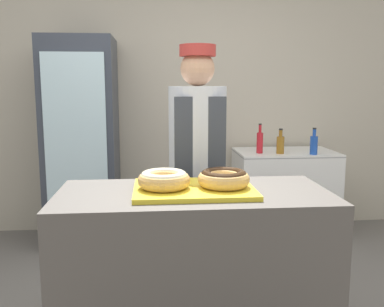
{
  "coord_description": "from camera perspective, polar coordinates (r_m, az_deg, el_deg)",
  "views": [
    {
      "loc": [
        -0.2,
        -2.11,
        1.42
      ],
      "look_at": [
        0.0,
        0.1,
        1.07
      ],
      "focal_mm": 40.0,
      "sensor_mm": 36.0,
      "label": 1
    }
  ],
  "objects": [
    {
      "name": "serving_tray",
      "position": [
        2.18,
        0.24,
        -4.78
      ],
      "size": [
        0.6,
        0.45,
        0.02
      ],
      "color": "yellow",
      "rests_on": "display_counter"
    },
    {
      "name": "bottle_blue",
      "position": [
        3.95,
        15.94,
        1.2
      ],
      "size": [
        0.07,
        0.07,
        0.24
      ],
      "color": "#1E4CB2",
      "rests_on": "chest_freezer"
    },
    {
      "name": "donut_light_glaze",
      "position": [
        2.14,
        -3.76,
        -3.4
      ],
      "size": [
        0.26,
        0.26,
        0.09
      ],
      "color": "tan",
      "rests_on": "serving_tray"
    },
    {
      "name": "brownie_back_left",
      "position": [
        2.33,
        -2.36,
        -3.19
      ],
      "size": [
        0.07,
        0.07,
        0.03
      ],
      "color": "#382111",
      "rests_on": "serving_tray"
    },
    {
      "name": "baker_person",
      "position": [
        2.8,
        0.73,
        -2.02
      ],
      "size": [
        0.37,
        0.37,
        1.67
      ],
      "color": "#4C4C51",
      "rests_on": "ground_plane"
    },
    {
      "name": "bottle_amber",
      "position": [
        3.93,
        11.7,
        1.25
      ],
      "size": [
        0.07,
        0.07,
        0.23
      ],
      "color": "#99661E",
      "rests_on": "chest_freezer"
    },
    {
      "name": "bottle_red",
      "position": [
        3.92,
        9.03,
        1.57
      ],
      "size": [
        0.06,
        0.06,
        0.27
      ],
      "color": "red",
      "rests_on": "chest_freezer"
    },
    {
      "name": "display_counter",
      "position": [
        2.33,
        0.23,
        -15.73
      ],
      "size": [
        1.39,
        0.66,
        0.89
      ],
      "color": "#4C4742",
      "rests_on": "ground_plane"
    },
    {
      "name": "donut_chocolate_glaze",
      "position": [
        2.17,
        4.25,
        -3.24
      ],
      "size": [
        0.26,
        0.26,
        0.09
      ],
      "color": "tan",
      "rests_on": "serving_tray"
    },
    {
      "name": "chest_freezer",
      "position": [
        4.18,
        12.17,
        -5.13
      ],
      "size": [
        0.92,
        0.59,
        0.81
      ],
      "color": "white",
      "rests_on": "ground_plane"
    },
    {
      "name": "brownie_back_right",
      "position": [
        2.34,
        2.06,
        -3.11
      ],
      "size": [
        0.07,
        0.07,
        0.03
      ],
      "color": "#382111",
      "rests_on": "serving_tray"
    },
    {
      "name": "beverage_fridge",
      "position": [
        3.94,
        -14.43,
        1.44
      ],
      "size": [
        0.61,
        0.64,
        1.83
      ],
      "color": "#333842",
      "rests_on": "ground_plane"
    },
    {
      "name": "wall_back",
      "position": [
        4.24,
        -2.52,
        8.09
      ],
      "size": [
        8.0,
        0.06,
        2.7
      ],
      "color": "#BCB29E",
      "rests_on": "ground_plane"
    }
  ]
}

